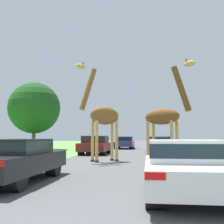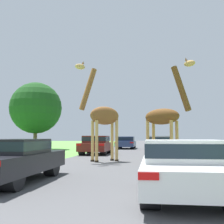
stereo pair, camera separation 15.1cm
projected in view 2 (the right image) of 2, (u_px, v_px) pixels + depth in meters
road at (142, 149)px, 30.74m from camera, size 8.29×120.00×0.00m
giraffe_near_road at (102, 115)px, 15.16m from camera, size 2.33×1.92×5.31m
giraffe_companion at (165, 116)px, 14.05m from camera, size 2.61×1.85×5.13m
car_lead_maroon at (183, 166)px, 6.29m from camera, size 1.86×3.97×1.26m
car_queue_right at (126, 142)px, 30.91m from camera, size 1.95×4.78×1.33m
car_queue_left at (159, 144)px, 21.84m from camera, size 1.71×4.44×1.37m
car_far_ahead at (13, 158)px, 8.30m from camera, size 1.79×4.54×1.26m
car_verge_right at (96, 144)px, 21.26m from camera, size 1.97×4.24×1.39m
car_rear_follower at (164, 143)px, 26.94m from camera, size 1.77×4.15×1.36m
tree_centre_back at (36, 108)px, 29.80m from camera, size 5.45×5.45×7.08m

